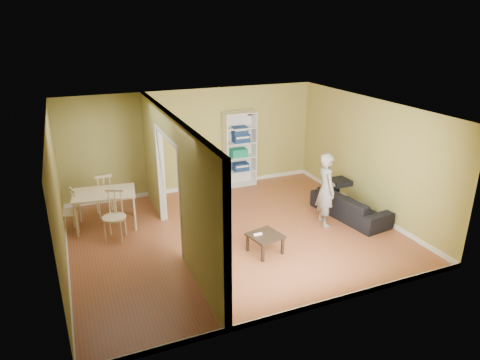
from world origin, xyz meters
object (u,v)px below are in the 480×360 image
(dining_table, at_px, (104,196))
(chair_far, at_px, (104,194))
(bookshelf, at_px, (239,149))
(person, at_px, (326,183))
(sofa, at_px, (350,202))
(chair_left, at_px, (67,212))
(chair_near, at_px, (114,216))
(coffee_table, at_px, (265,237))

(dining_table, relative_size, chair_far, 1.24)
(dining_table, distance_m, chair_far, 0.66)
(bookshelf, xyz_separation_m, chair_far, (-3.53, -0.59, -0.48))
(dining_table, height_order, chair_far, chair_far)
(person, xyz_separation_m, bookshelf, (-0.79, 2.91, 0.05))
(sofa, bearing_deg, chair_left, 66.32)
(chair_left, height_order, chair_near, chair_near)
(bookshelf, xyz_separation_m, coffee_table, (-0.92, -3.52, -0.67))
(person, distance_m, chair_left, 5.43)
(person, distance_m, chair_far, 4.92)
(dining_table, bearing_deg, sofa, -17.49)
(dining_table, distance_m, chair_left, 0.81)
(chair_near, bearing_deg, sofa, 12.08)
(person, height_order, chair_far, person)
(dining_table, bearing_deg, bookshelf, 18.84)
(coffee_table, relative_size, chair_near, 0.56)
(person, height_order, bookshelf, bookshelf)
(coffee_table, bearing_deg, sofa, 15.99)
(sofa, xyz_separation_m, chair_near, (-5.00, 0.95, 0.14))
(bookshelf, distance_m, chair_far, 3.61)
(person, distance_m, dining_table, 4.68)
(chair_near, bearing_deg, bookshelf, 51.16)
(dining_table, xyz_separation_m, chair_far, (0.04, 0.63, -0.20))
(bookshelf, height_order, chair_far, bookshelf)
(sofa, height_order, person, person)
(coffee_table, bearing_deg, chair_near, 147.02)
(sofa, bearing_deg, coffee_table, 97.92)
(dining_table, height_order, chair_near, chair_near)
(bookshelf, relative_size, chair_left, 2.13)
(person, relative_size, chair_near, 1.87)
(sofa, bearing_deg, chair_near, 71.13)
(person, bearing_deg, chair_near, 84.84)
(chair_left, bearing_deg, coffee_table, 40.24)
(bookshelf, height_order, coffee_table, bookshelf)
(coffee_table, distance_m, chair_near, 3.05)
(sofa, relative_size, bookshelf, 0.96)
(chair_near, relative_size, chair_far, 1.00)
(person, xyz_separation_m, dining_table, (-4.36, 1.69, -0.24))
(chair_near, distance_m, chair_far, 1.28)
(sofa, relative_size, chair_far, 1.88)
(coffee_table, xyz_separation_m, dining_table, (-2.65, 2.31, 0.38))
(coffee_table, height_order, dining_table, dining_table)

